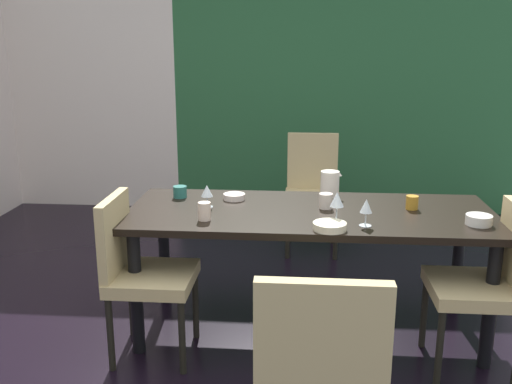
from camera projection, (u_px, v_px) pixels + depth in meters
ground_plane at (210, 370)px, 3.05m from camera, size 5.24×6.21×0.02m
back_panel_interior at (88, 80)px, 5.79m from camera, size 1.81×0.10×2.62m
garden_window_panel at (348, 81)px, 5.58m from camera, size 3.43×0.10×2.62m
dining_table at (310, 224)px, 3.27m from camera, size 2.09×0.84×0.75m
chair_head_far at (312, 186)px, 4.70m from camera, size 0.44×0.44×0.95m
chair_right_near at (489, 278)px, 2.93m from camera, size 0.44×0.44×0.90m
chair_left_near at (139, 267)px, 3.07m from camera, size 0.45×0.44×0.90m
wine_glass_left at (366, 207)px, 2.95m from camera, size 0.06×0.06×0.15m
wine_glass_near_window at (207, 192)px, 3.29m from camera, size 0.07×0.07×0.13m
wine_glass_center at (337, 200)px, 3.01m from camera, size 0.07×0.07×0.17m
serving_bowl_east at (330, 226)px, 2.91m from camera, size 0.17×0.17×0.04m
serving_bowl_right at (234, 197)px, 3.48m from camera, size 0.13×0.13×0.04m
serving_bowl_near_shelf at (479, 220)px, 2.99m from camera, size 0.14×0.14×0.05m
cup_front at (180, 192)px, 3.52m from camera, size 0.08×0.08×0.07m
cup_south at (412, 202)px, 3.27m from camera, size 0.07×0.07×0.08m
cup_west at (326, 201)px, 3.29m from camera, size 0.08×0.08×0.09m
cup_rear at (204, 211)px, 3.07m from camera, size 0.07×0.07×0.10m
pitcher_corner at (330, 184)px, 3.53m from camera, size 0.13×0.12×0.16m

